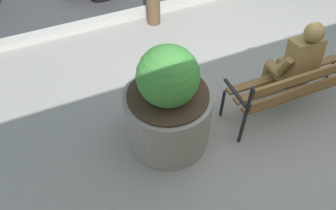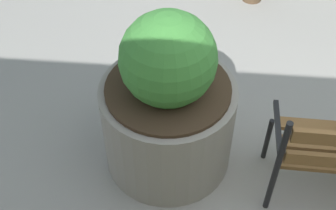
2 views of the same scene
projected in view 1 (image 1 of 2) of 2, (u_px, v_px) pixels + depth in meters
The scene contains 5 objects.
ground_plane at pixel (272, 111), 4.43m from camera, with size 80.00×80.00×0.00m, color gray.
curb_stone at pixel (181, 3), 6.17m from camera, with size 60.00×0.20×0.12m, color #B2AFA8.
park_bench at pixel (301, 83), 4.01m from camera, with size 1.81×0.57×0.95m.
bronze_statue_seated at pixel (292, 65), 4.05m from camera, with size 0.66×0.76×1.37m.
concrete_planter at pixel (168, 107), 3.71m from camera, with size 1.01×1.01×1.38m.
Camera 1 is at (-2.46, -2.10, 3.34)m, focal length 34.94 mm.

